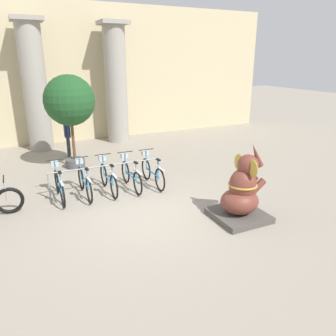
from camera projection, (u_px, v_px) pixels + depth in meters
name	position (u px, v px, depth m)	size (l,w,h in m)	color
ground_plane	(145.00, 214.00, 8.11)	(60.00, 60.00, 0.00)	gray
building_facade	(72.00, 74.00, 14.51)	(20.00, 0.20, 6.00)	#C6B78E
column_left	(35.00, 86.00, 13.10)	(1.19, 1.19, 5.16)	gray
column_right	(116.00, 83.00, 14.46)	(1.19, 1.19, 5.16)	gray
bike_rack	(107.00, 171.00, 9.43)	(3.31, 0.05, 0.77)	gray
bicycle_0	(59.00, 185.00, 8.87)	(0.48, 1.76, 1.00)	black
bicycle_1	(84.00, 182.00, 9.12)	(0.48, 1.76, 1.00)	black
bicycle_2	(108.00, 178.00, 9.39)	(0.48, 1.76, 1.00)	black
bicycle_3	(131.00, 175.00, 9.64)	(0.48, 1.76, 1.00)	black
bicycle_4	(152.00, 172.00, 9.91)	(0.48, 1.76, 1.00)	black
elephant_statue	(242.00, 194.00, 7.74)	(1.21, 1.21, 1.85)	#4C4742
person_pedestrian	(67.00, 133.00, 12.52)	(0.21, 0.47, 1.62)	#28282D
potted_tree	(70.00, 102.00, 10.89)	(1.69, 1.69, 3.18)	#4C4C4C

